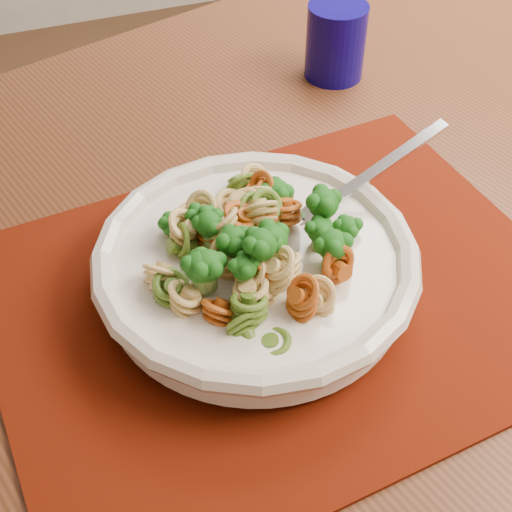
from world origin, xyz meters
name	(u,v)px	position (x,y,z in m)	size (l,w,h in m)	color
dining_table	(289,313)	(-0.73, -0.02, 0.65)	(1.51, 1.20, 0.76)	#572C18
placemat	(281,296)	(-0.77, -0.09, 0.76)	(0.47, 0.36, 0.00)	#4E0E03
pasta_bowl	(256,265)	(-0.78, -0.08, 0.79)	(0.26, 0.26, 0.05)	silver
pasta_broccoli_heap	(256,251)	(-0.78, -0.08, 0.81)	(0.22, 0.22, 0.06)	tan
fork	(317,211)	(-0.72, -0.05, 0.81)	(0.19, 0.02, 0.01)	silver
tumbler	(336,41)	(-0.58, 0.22, 0.80)	(0.07, 0.07, 0.09)	#090458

